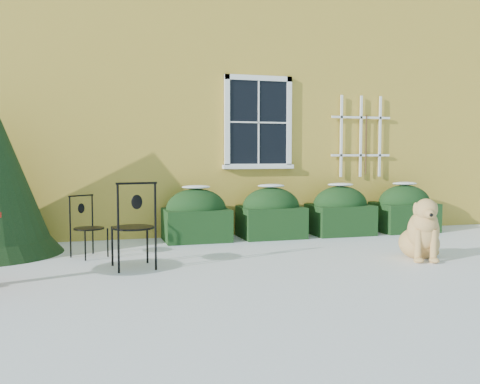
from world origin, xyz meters
name	(u,v)px	position (x,y,z in m)	size (l,w,h in m)	color
ground	(263,272)	(0.00, 0.00, 0.00)	(80.00, 80.00, 0.00)	white
house	(171,80)	(0.00, 7.00, 3.22)	(12.40, 8.40, 6.40)	gold
hedge_row	(306,213)	(1.65, 2.55, 0.40)	(4.95, 0.80, 0.91)	black
patio_chair_near	(134,225)	(-1.47, 0.64, 0.54)	(0.54, 0.53, 1.08)	black
patio_chair_far	(87,226)	(-2.02, 1.59, 0.43)	(0.52, 0.52, 0.85)	black
dog	(422,234)	(2.30, 0.15, 0.35)	(0.71, 0.92, 0.86)	tan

